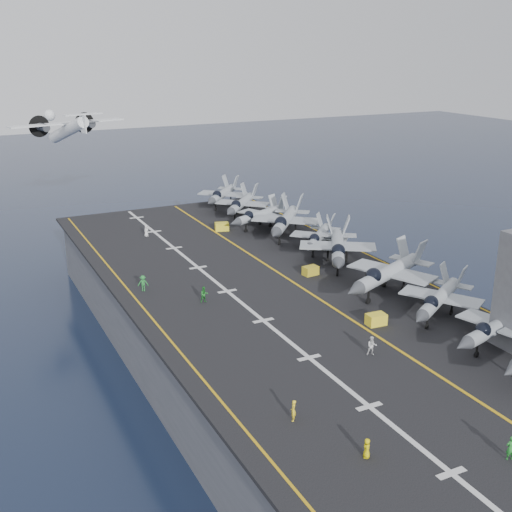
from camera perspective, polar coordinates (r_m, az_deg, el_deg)
name	(u,v)px	position (r m, az deg, el deg)	size (l,w,h in m)	color
ground	(269,356)	(87.09, 1.18, -8.90)	(500.00, 500.00, 0.00)	#142135
hull	(269,322)	(84.92, 1.20, -5.89)	(36.00, 90.00, 10.00)	#56595E
flight_deck	(270,285)	(82.93, 1.22, -2.62)	(38.00, 92.00, 0.40)	black
foul_line	(290,280)	(84.19, 3.04, -2.15)	(0.35, 90.00, 0.02)	gold
landing_centerline	(227,291)	(80.43, -2.58, -3.14)	(0.50, 90.00, 0.02)	silver
deck_edge_port	(142,306)	(77.03, -10.10, -4.42)	(0.25, 90.00, 0.02)	gold
deck_edge_stbd	(386,263)	(92.37, 11.47, -0.62)	(0.25, 90.00, 0.02)	gold
fighter_jet_1	(498,325)	(69.88, 20.71, -5.76)	(15.18, 12.07, 4.62)	gray
fighter_jet_2	(439,297)	(75.12, 15.98, -3.53)	(16.41, 14.89, 4.74)	gray
fighter_jet_3	(388,271)	(80.56, 11.67, -1.35)	(19.27, 16.48, 5.65)	#939BA1
fighter_jet_4	(338,246)	(89.74, 7.29, 0.89)	(17.61, 19.22, 5.55)	#9FA7AE
fighter_jet_5	(319,236)	(96.16, 5.60, 1.81)	(15.23, 15.28, 4.50)	#969CA4
fighter_jet_6	(285,219)	(102.55, 2.62, 3.27)	(18.85, 19.51, 5.67)	#A1A9B0
fighter_jet_7	(260,214)	(107.82, 0.36, 3.75)	(15.88, 13.70, 4.65)	#9DA6AE
fighter_jet_8	(241,203)	(115.00, -1.32, 4.75)	(16.62, 16.98, 4.96)	#969EA7
tow_cart_a	(376,319)	(72.06, 10.63, -5.56)	(2.19, 1.50, 1.27)	yellow
tow_cart_b	(310,271)	(86.11, 4.86, -1.31)	(2.15, 1.54, 1.20)	gold
tow_cart_c	(222,227)	(106.53, -3.05, 2.62)	(2.53, 1.99, 1.33)	yellow
crew_0	(367,448)	(50.51, 9.83, -16.49)	(1.09, 1.15, 1.60)	#DCCB07
crew_1	(293,411)	(53.99, 3.34, -13.55)	(1.22, 1.34, 1.85)	yellow
crew_2	(204,294)	(76.95, -4.63, -3.43)	(1.22, 0.84, 1.97)	#1F7C27
crew_3	(143,283)	(81.40, -10.01, -2.40)	(1.42, 1.17, 2.03)	#208031
crew_5	(146,231)	(104.50, -9.72, 2.22)	(1.34, 1.21, 1.86)	silver
crew_6	(510,448)	(53.02, 21.68, -15.57)	(1.34, 1.07, 1.96)	#208129
crew_7	(372,346)	(65.13, 10.27, -7.87)	(1.42, 1.24, 1.99)	silver
transport_plane	(68,130)	(130.49, -16.35, 10.70)	(25.68, 20.40, 5.35)	silver
fighter_jet_9	(222,193)	(122.56, -3.00, 5.58)	(16.62, 16.98, 4.96)	#969EA7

